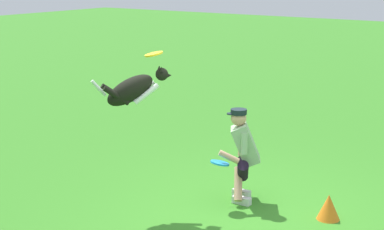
# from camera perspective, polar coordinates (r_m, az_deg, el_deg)

# --- Properties ---
(ground_plane) EXTENTS (60.00, 60.00, 0.00)m
(ground_plane) POSITION_cam_1_polar(r_m,az_deg,el_deg) (8.37, 3.80, -8.93)
(ground_plane) COLOR #358023
(person) EXTENTS (0.54, 0.71, 1.29)m
(person) POSITION_cam_1_polar(r_m,az_deg,el_deg) (8.63, 4.60, -3.35)
(person) COLOR silver
(person) RESTS_ON ground_plane
(dog) EXTENTS (0.71, 0.89, 0.58)m
(dog) POSITION_cam_1_polar(r_m,az_deg,el_deg) (8.25, -5.31, 2.33)
(dog) COLOR black
(frisbee_flying) EXTENTS (0.35, 0.35, 0.08)m
(frisbee_flying) POSITION_cam_1_polar(r_m,az_deg,el_deg) (8.25, -3.48, 5.52)
(frisbee_flying) COLOR yellow
(frisbee_held) EXTENTS (0.36, 0.36, 0.08)m
(frisbee_held) POSITION_cam_1_polar(r_m,az_deg,el_deg) (8.42, 2.53, -4.35)
(frisbee_held) COLOR #2196E0
(frisbee_held) RESTS_ON person
(training_cone) EXTENTS (0.30, 0.30, 0.33)m
(training_cone) POSITION_cam_1_polar(r_m,az_deg,el_deg) (8.32, 12.23, -8.12)
(training_cone) COLOR orange
(training_cone) RESTS_ON ground_plane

